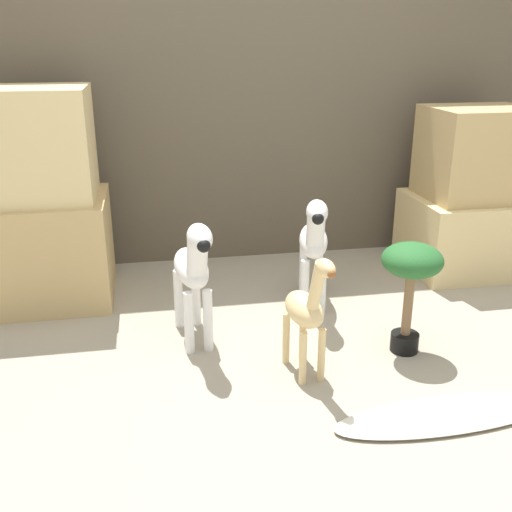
{
  "coord_description": "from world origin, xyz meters",
  "views": [
    {
      "loc": [
        -0.69,
        -2.14,
        1.43
      ],
      "look_at": [
        -0.17,
        0.7,
        0.36
      ],
      "focal_mm": 42.0,
      "sensor_mm": 36.0,
      "label": 1
    }
  ],
  "objects_px": {
    "giraffe_figurine": "(306,310)",
    "surfboard": "(443,415)",
    "zebra_left": "(193,268)",
    "potted_palm_front": "(411,272)",
    "zebra_right": "(314,241)"
  },
  "relations": [
    {
      "from": "giraffe_figurine",
      "to": "surfboard",
      "type": "relative_size",
      "value": 0.64
    },
    {
      "from": "surfboard",
      "to": "potted_palm_front",
      "type": "bearing_deg",
      "value": 82.67
    },
    {
      "from": "giraffe_figurine",
      "to": "potted_palm_front",
      "type": "distance_m",
      "value": 0.55
    },
    {
      "from": "giraffe_figurine",
      "to": "surfboard",
      "type": "height_order",
      "value": "giraffe_figurine"
    },
    {
      "from": "zebra_left",
      "to": "surfboard",
      "type": "distance_m",
      "value": 1.27
    },
    {
      "from": "zebra_left",
      "to": "surfboard",
      "type": "relative_size",
      "value": 0.7
    },
    {
      "from": "giraffe_figurine",
      "to": "surfboard",
      "type": "distance_m",
      "value": 0.69
    },
    {
      "from": "potted_palm_front",
      "to": "surfboard",
      "type": "distance_m",
      "value": 0.67
    },
    {
      "from": "zebra_right",
      "to": "potted_palm_front",
      "type": "xyz_separation_m",
      "value": [
        0.31,
        -0.55,
        0.01
      ]
    },
    {
      "from": "zebra_right",
      "to": "surfboard",
      "type": "distance_m",
      "value": 1.18
    },
    {
      "from": "zebra_right",
      "to": "giraffe_figurine",
      "type": "bearing_deg",
      "value": -108.08
    },
    {
      "from": "potted_palm_front",
      "to": "giraffe_figurine",
      "type": "bearing_deg",
      "value": -167.25
    },
    {
      "from": "potted_palm_front",
      "to": "surfboard",
      "type": "height_order",
      "value": "potted_palm_front"
    },
    {
      "from": "zebra_right",
      "to": "potted_palm_front",
      "type": "relative_size",
      "value": 1.23
    },
    {
      "from": "giraffe_figurine",
      "to": "potted_palm_front",
      "type": "height_order",
      "value": "giraffe_figurine"
    }
  ]
}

